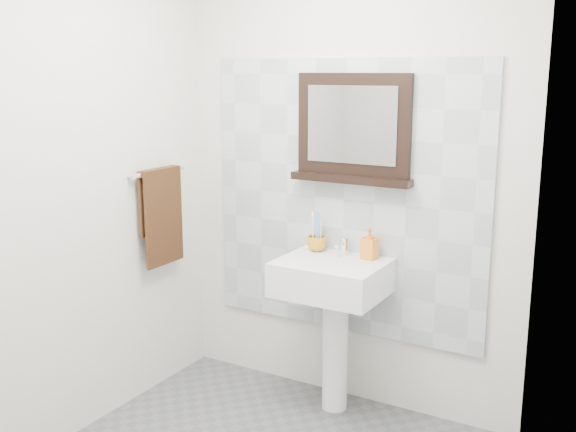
% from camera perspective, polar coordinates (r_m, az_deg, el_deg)
% --- Properties ---
extents(back_wall, '(2.00, 0.01, 2.50)m').
position_cam_1_polar(back_wall, '(3.67, 4.92, 3.02)').
color(back_wall, silver).
rests_on(back_wall, ground).
extents(left_wall, '(0.01, 2.20, 2.50)m').
position_cam_1_polar(left_wall, '(3.40, -18.91, 1.66)').
color(left_wall, silver).
rests_on(left_wall, ground).
extents(right_wall, '(0.01, 2.20, 2.50)m').
position_cam_1_polar(right_wall, '(2.32, 15.68, -2.81)').
color(right_wall, silver).
rests_on(right_wall, ground).
extents(splashback, '(1.60, 0.02, 1.50)m').
position_cam_1_polar(splashback, '(3.68, 4.82, 1.46)').
color(splashback, '#AFB9BE').
rests_on(splashback, back_wall).
extents(pedestal_sink, '(0.55, 0.44, 0.96)m').
position_cam_1_polar(pedestal_sink, '(3.60, 3.77, -6.58)').
color(pedestal_sink, white).
rests_on(pedestal_sink, ground).
extents(toothbrush_cup, '(0.13, 0.13, 0.08)m').
position_cam_1_polar(toothbrush_cup, '(3.71, 2.44, -2.35)').
color(toothbrush_cup, orange).
rests_on(toothbrush_cup, pedestal_sink).
extents(toothbrushes, '(0.05, 0.04, 0.21)m').
position_cam_1_polar(toothbrushes, '(3.69, 2.49, -1.13)').
color(toothbrushes, white).
rests_on(toothbrushes, toothbrush_cup).
extents(soap_dispenser, '(0.08, 0.08, 0.17)m').
position_cam_1_polar(soap_dispenser, '(3.57, 6.92, -2.32)').
color(soap_dispenser, '#DE521A').
rests_on(soap_dispenser, pedestal_sink).
extents(framed_mirror, '(0.67, 0.11, 0.57)m').
position_cam_1_polar(framed_mirror, '(3.58, 5.55, 7.17)').
color(framed_mirror, black).
rests_on(framed_mirror, back_wall).
extents(towel_bar, '(0.07, 0.40, 0.03)m').
position_cam_1_polar(towel_bar, '(3.83, -10.88, 3.69)').
color(towel_bar, silver).
rests_on(towel_bar, left_wall).
extents(hand_towel, '(0.06, 0.30, 0.55)m').
position_cam_1_polar(hand_towel, '(3.86, -10.68, 0.60)').
color(hand_towel, '#331D0E').
rests_on(hand_towel, towel_bar).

